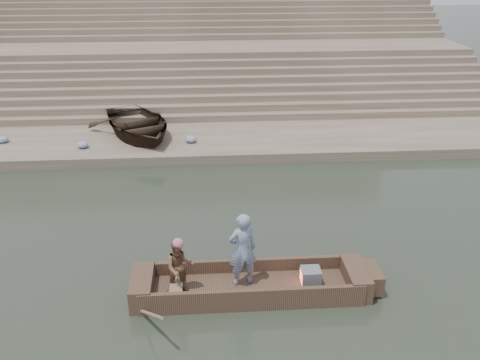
{
  "coord_description": "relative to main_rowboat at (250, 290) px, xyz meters",
  "views": [
    {
      "loc": [
        2.35,
        -11.98,
        7.66
      ],
      "look_at": [
        3.31,
        1.6,
        1.4
      ],
      "focal_mm": 38.57,
      "sensor_mm": 36.0,
      "label": 1
    }
  ],
  "objects": [
    {
      "name": "rowboat_trim",
      "position": [
        0.21,
        -0.01,
        0.2
      ],
      "size": [
        6.04,
        2.63,
        2.04
      ],
      "color": "brown",
      "rests_on": "ground"
    },
    {
      "name": "ghat_steps",
      "position": [
        -3.31,
        19.1,
        1.69
      ],
      "size": [
        32.0,
        11.0,
        5.2
      ],
      "color": "gray",
      "rests_on": "ground"
    },
    {
      "name": "main_rowboat",
      "position": [
        0.0,
        0.0,
        0.0
      ],
      "size": [
        5.0,
        1.3,
        0.22
      ],
      "primitive_type": "cube",
      "color": "brown",
      "rests_on": "ground"
    },
    {
      "name": "lower_landing",
      "position": [
        -3.31,
        9.9,
        0.09
      ],
      "size": [
        32.0,
        4.0,
        0.4
      ],
      "primitive_type": "cube",
      "color": "gray",
      "rests_on": "ground"
    },
    {
      "name": "ground",
      "position": [
        -3.31,
        1.9,
        -0.11
      ],
      "size": [
        120.0,
        120.0,
        0.0
      ],
      "primitive_type": "plane",
      "color": "#263124",
      "rests_on": "ground"
    },
    {
      "name": "upper_landing",
      "position": [
        -3.31,
        24.4,
        2.49
      ],
      "size": [
        32.0,
        3.0,
        5.2
      ],
      "primitive_type": "cube",
      "color": "gray",
      "rests_on": "ground"
    },
    {
      "name": "standing_man",
      "position": [
        -0.18,
        0.14,
        1.05
      ],
      "size": [
        0.77,
        0.6,
        1.88
      ],
      "primitive_type": "imported",
      "rotation": [
        0.0,
        0.0,
        3.38
      ],
      "color": "navy",
      "rests_on": "main_rowboat"
    },
    {
      "name": "television",
      "position": [
        1.44,
        0.0,
        0.31
      ],
      "size": [
        0.46,
        0.42,
        0.4
      ],
      "color": "slate",
      "rests_on": "main_rowboat"
    },
    {
      "name": "rowing_man",
      "position": [
        -1.65,
        -0.1,
        0.8
      ],
      "size": [
        0.75,
        0.64,
        1.37
      ],
      "primitive_type": "imported",
      "rotation": [
        0.0,
        0.0,
        0.19
      ],
      "color": "#21643B",
      "rests_on": "main_rowboat"
    },
    {
      "name": "beached_rowboat",
      "position": [
        -3.76,
        10.41,
        0.78
      ],
      "size": [
        5.05,
        5.73,
        0.98
      ],
      "primitive_type": "imported",
      "rotation": [
        0.0,
        0.0,
        0.42
      ],
      "color": "#2D2116",
      "rests_on": "lower_landing"
    },
    {
      "name": "mid_landing",
      "position": [
        -3.31,
        17.4,
        1.29
      ],
      "size": [
        32.0,
        3.0,
        2.8
      ],
      "primitive_type": "cube",
      "color": "gray",
      "rests_on": "ground"
    },
    {
      "name": "cloth_bundles",
      "position": [
        -5.46,
        9.49,
        0.42
      ],
      "size": [
        7.96,
        1.27,
        0.26
      ],
      "color": "#3F5999",
      "rests_on": "lower_landing"
    }
  ]
}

